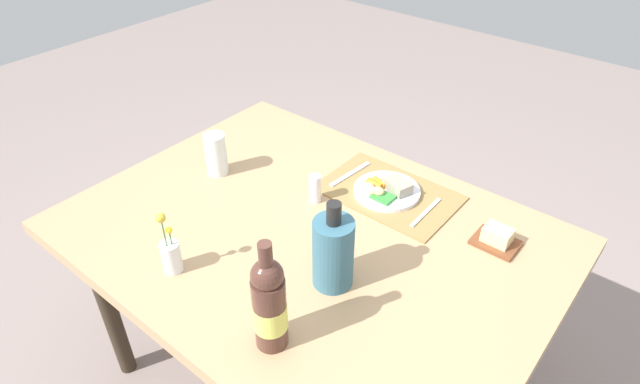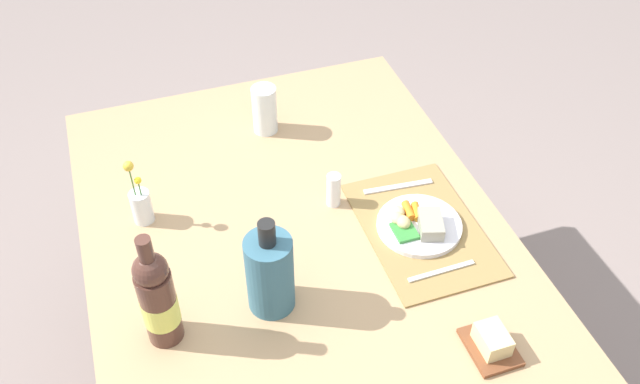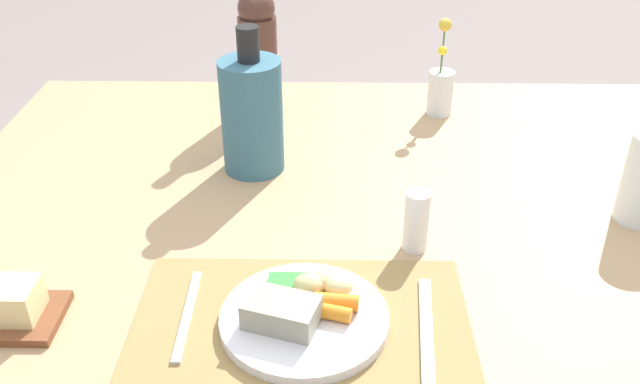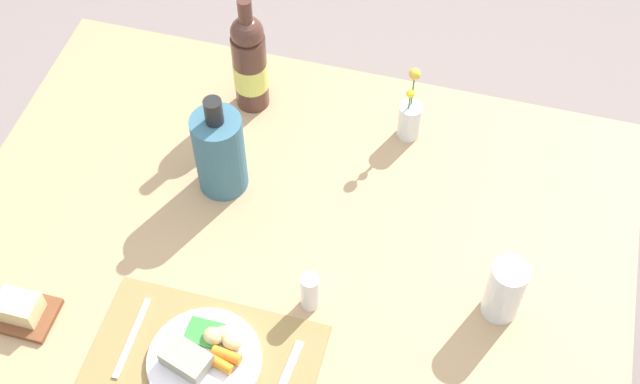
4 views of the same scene
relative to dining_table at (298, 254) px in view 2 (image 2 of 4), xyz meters
The scene contains 11 objects.
dining_table is the anchor object (origin of this frame).
placemat 0.33m from the dining_table, 105.09° to the right, with size 0.44×0.29×0.01m, color olive.
dinner_plate 0.33m from the dining_table, 105.10° to the right, with size 0.22×0.22×0.05m.
fork 0.39m from the dining_table, 128.69° to the right, with size 0.01×0.18×0.01m, color silver.
knife 0.33m from the dining_table, 76.13° to the right, with size 0.02×0.20×0.01m, color silver.
water_tumbler 0.47m from the dining_table, ahead, with size 0.07×0.07×0.15m.
cooler_bottle 0.29m from the dining_table, 146.92° to the left, with size 0.11×0.11×0.27m.
wine_bottle 0.47m from the dining_table, 118.00° to the left, with size 0.08×0.08×0.32m.
butter_dish 0.56m from the dining_table, 147.21° to the right, with size 0.13×0.10×0.06m.
salt_shaker 0.19m from the dining_table, 57.29° to the right, with size 0.04×0.04×0.10m, color white.
flower_vase 0.43m from the dining_table, 63.42° to the left, with size 0.05×0.05×0.20m.
Camera 2 is at (-1.17, 0.34, 2.06)m, focal length 38.74 mm.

